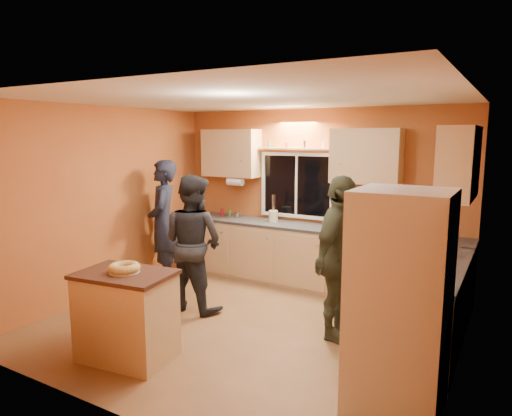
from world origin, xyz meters
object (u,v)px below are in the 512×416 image
Objects in this scene: refrigerator at (399,303)px; person_center at (193,243)px; island at (127,315)px; person_left at (163,222)px; person_right at (339,258)px.

refrigerator reaches higher than person_center.
island is at bearing -169.43° from refrigerator.
person_center is at bearing 92.87° from island.
refrigerator is at bearing 33.16° from person_left.
person_right is (1.89, 0.10, 0.03)m from person_center.
person_left is (-3.79, 1.54, 0.03)m from refrigerator.
person_right is at bearing 35.20° from island.
refrigerator is 1.04× the size of person_center.
island is at bearing 103.51° from person_center.
person_center is at bearing 94.72° from person_right.
refrigerator is 1.00× the size of person_right.
refrigerator is at bearing 164.70° from person_center.
person_center is (1.03, -0.60, -0.06)m from person_left.
person_left is 1.07× the size of person_center.
person_center is 1.90m from person_right.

